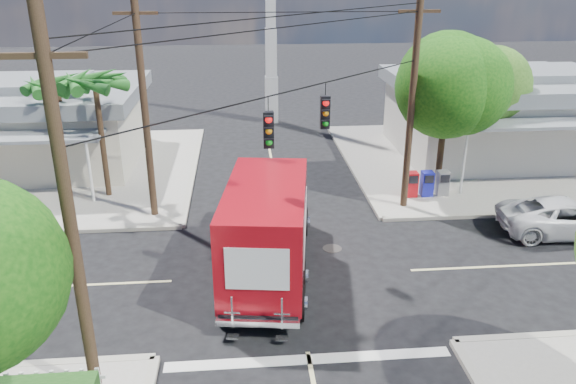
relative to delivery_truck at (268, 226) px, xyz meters
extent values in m
plane|color=black|center=(0.80, -0.31, -1.70)|extent=(120.00, 120.00, 0.00)
cube|color=#9A958B|center=(11.80, 10.69, -1.63)|extent=(14.00, 14.00, 0.14)
cube|color=#A39E90|center=(4.80, 10.69, -1.63)|extent=(0.25, 14.00, 0.14)
cube|color=#A39E90|center=(11.80, 3.69, -1.63)|extent=(14.00, 0.25, 0.14)
cube|color=#9A958B|center=(-10.20, 10.69, -1.63)|extent=(14.00, 14.00, 0.14)
cube|color=#A39E90|center=(-3.20, 10.69, -1.63)|extent=(0.25, 14.00, 0.14)
cube|color=beige|center=(0.80, 9.69, -1.70)|extent=(0.12, 12.00, 0.01)
cube|color=silver|center=(0.80, -4.61, -1.70)|extent=(7.50, 0.40, 0.01)
cube|color=beige|center=(13.30, 11.69, 0.14)|extent=(11.00, 8.00, 3.40)
cube|color=gray|center=(13.30, 11.69, 2.19)|extent=(11.80, 8.80, 0.70)
cube|color=gray|center=(13.30, 11.69, 2.69)|extent=(6.05, 4.40, 0.50)
cube|color=gray|center=(13.30, 6.79, 1.34)|extent=(9.90, 1.80, 0.15)
cylinder|color=silver|center=(8.90, 5.99, -0.11)|extent=(0.12, 0.12, 2.90)
cube|color=beige|center=(-11.20, 12.19, 0.04)|extent=(10.00, 8.00, 3.20)
cube|color=gray|center=(-11.20, 12.19, 1.99)|extent=(10.80, 8.80, 0.70)
cube|color=gray|center=(-11.20, 12.19, 2.49)|extent=(5.50, 4.40, 0.50)
cylinder|color=silver|center=(-7.20, 6.49, -0.21)|extent=(0.12, 0.12, 2.70)
cube|color=silver|center=(1.30, 19.69, -0.20)|extent=(0.80, 0.80, 3.00)
cube|color=silver|center=(1.30, 19.69, 2.80)|extent=(0.70, 0.70, 3.00)
cube|color=silver|center=(1.30, 19.69, 5.80)|extent=(0.60, 0.60, 3.00)
cylinder|color=#422D1C|center=(8.00, 6.49, 0.48)|extent=(0.28, 0.28, 4.10)
sphere|color=#0F460E|center=(8.00, 6.49, 3.04)|extent=(4.10, 4.10, 4.10)
sphere|color=#0F460E|center=(7.60, 6.69, 3.30)|extent=(3.33, 3.33, 3.33)
sphere|color=#0F460E|center=(8.35, 6.19, 2.92)|extent=(3.58, 3.58, 3.58)
cylinder|color=#422D1C|center=(10.60, 8.69, 0.23)|extent=(0.28, 0.28, 3.58)
sphere|color=#285719|center=(10.60, 8.69, 2.47)|extent=(3.58, 3.58, 3.58)
sphere|color=#285719|center=(10.20, 8.89, 2.69)|extent=(2.91, 2.91, 2.91)
sphere|color=#285719|center=(10.95, 8.39, 2.36)|extent=(3.14, 3.14, 3.14)
cylinder|color=#422D1C|center=(-6.70, 7.19, 0.94)|extent=(0.24, 0.24, 5.00)
cone|color=#1F631E|center=(-5.80, 7.19, 3.54)|extent=(0.50, 2.06, 0.98)
cone|color=#1F631E|center=(-6.14, 7.90, 3.54)|extent=(1.92, 1.68, 0.98)
cone|color=#1F631E|center=(-6.90, 8.07, 3.54)|extent=(2.12, 0.95, 0.98)
cone|color=#1F631E|center=(-7.51, 7.58, 3.54)|extent=(1.34, 2.07, 0.98)
cone|color=#1F631E|center=(-7.51, 6.80, 3.54)|extent=(1.34, 2.07, 0.98)
cone|color=#1F631E|center=(-6.90, 6.31, 3.54)|extent=(2.12, 0.95, 0.98)
cone|color=#1F631E|center=(-6.14, 6.49, 3.54)|extent=(1.92, 1.68, 0.98)
cylinder|color=#422D1C|center=(-8.70, 8.69, 0.74)|extent=(0.24, 0.24, 4.60)
cone|color=#1F631E|center=(-7.80, 8.69, 3.14)|extent=(0.50, 2.06, 0.98)
cone|color=#1F631E|center=(-8.14, 9.40, 3.14)|extent=(1.92, 1.68, 0.98)
cone|color=#1F631E|center=(-8.90, 9.57, 3.14)|extent=(2.12, 0.95, 0.98)
cone|color=#1F631E|center=(-9.51, 9.08, 3.14)|extent=(1.34, 2.07, 0.98)
cone|color=#1F631E|center=(-9.51, 8.30, 3.14)|extent=(1.34, 2.07, 0.98)
cone|color=#1F631E|center=(-8.90, 7.81, 3.14)|extent=(2.12, 0.95, 0.98)
cone|color=#1F631E|center=(-8.14, 7.99, 3.14)|extent=(1.92, 1.68, 0.98)
cylinder|color=#473321|center=(-4.40, -5.51, 2.80)|extent=(0.28, 0.28, 9.00)
cube|color=#473321|center=(-4.40, -5.51, 6.30)|extent=(1.60, 0.12, 0.12)
cylinder|color=#473321|center=(6.00, 4.89, 2.80)|extent=(0.28, 0.28, 9.00)
cube|color=#473321|center=(6.00, 4.89, 6.30)|extent=(1.60, 0.12, 0.12)
cylinder|color=#473321|center=(-4.40, 4.89, 2.80)|extent=(0.28, 0.28, 9.00)
cube|color=#473321|center=(-4.40, 4.89, 6.30)|extent=(1.60, 0.12, 0.12)
cylinder|color=black|center=(0.80, -0.31, 4.50)|extent=(10.43, 10.43, 0.04)
cube|color=black|center=(0.00, -1.11, 3.55)|extent=(0.30, 0.24, 1.05)
sphere|color=red|center=(0.00, -1.25, 3.88)|extent=(0.20, 0.20, 0.20)
cube|color=black|center=(1.90, 0.79, 3.55)|extent=(0.30, 0.24, 1.05)
sphere|color=red|center=(1.90, 0.65, 3.88)|extent=(0.20, 0.20, 0.20)
cube|color=red|center=(6.60, 5.89, -1.01)|extent=(0.50, 0.50, 1.10)
cube|color=#181CA3|center=(7.30, 5.89, -1.01)|extent=(0.50, 0.50, 1.10)
cube|color=slate|center=(8.00, 5.89, -1.01)|extent=(0.50, 0.50, 1.10)
cube|color=black|center=(0.02, 0.15, -1.18)|extent=(3.20, 7.71, 0.24)
cube|color=#A90B15|center=(0.42, 3.05, -0.41)|extent=(2.50, 1.93, 2.11)
cube|color=black|center=(0.51, 3.71, -0.03)|extent=(2.03, 0.51, 0.91)
cube|color=silver|center=(0.53, 3.90, -1.08)|extent=(2.20, 0.41, 0.34)
cube|color=#A90B15|center=(-0.10, -0.70, 0.26)|extent=(3.13, 5.83, 2.78)
cube|color=white|center=(1.11, -0.87, 0.40)|extent=(0.49, 3.42, 1.25)
cube|color=white|center=(-1.30, -0.54, 0.40)|extent=(0.49, 3.42, 1.25)
cube|color=white|center=(-0.48, -3.48, 0.40)|extent=(1.71, 0.25, 1.25)
cube|color=silver|center=(-0.49, -3.60, -1.18)|extent=(2.31, 0.55, 0.17)
cube|color=silver|center=(-1.17, -3.63, -0.79)|extent=(0.44, 0.12, 0.96)
cube|color=silver|center=(0.15, -3.81, -0.79)|extent=(0.44, 0.12, 0.96)
cylinder|color=black|center=(-0.69, 3.05, -1.18)|extent=(0.45, 1.09, 1.05)
cylinder|color=black|center=(1.49, 2.75, -1.18)|extent=(0.45, 1.09, 1.05)
cylinder|color=black|center=(-1.45, -2.45, -1.18)|extent=(0.45, 1.09, 1.05)
cylinder|color=black|center=(0.74, -2.75, -1.18)|extent=(0.45, 1.09, 1.05)
imported|color=silver|center=(11.46, 1.96, -1.01)|extent=(5.12, 2.62, 1.38)
camera|label=1|loc=(-0.80, -16.48, 7.83)|focal=35.00mm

